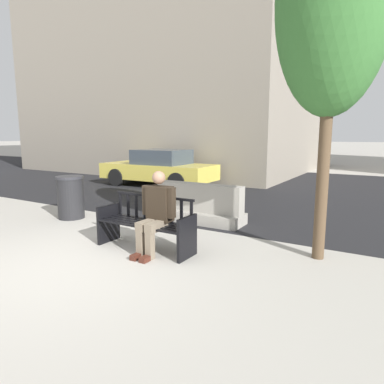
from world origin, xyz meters
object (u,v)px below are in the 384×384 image
seated_person (156,211)px  jersey_barrier_centre (199,206)px  street_tree (334,1)px  trash_bin (71,197)px  street_bench (146,226)px  car_taxi_near (159,168)px

seated_person → jersey_barrier_centre: size_ratio=0.65×
street_tree → trash_bin: 6.23m
street_bench → seated_person: size_ratio=1.29×
seated_person → trash_bin: (-3.08, 0.87, -0.21)m
street_tree → car_taxi_near: size_ratio=1.22×
seated_person → car_taxi_near: size_ratio=0.30×
seated_person → trash_bin: size_ratio=1.37×
car_taxi_near → trash_bin: car_taxi_near is taller
jersey_barrier_centre → street_tree: street_tree is taller
street_tree → street_bench: bearing=-157.8°
trash_bin → street_bench: bearing=-16.1°
jersey_barrier_centre → street_tree: bearing=-20.2°
street_bench → jersey_barrier_centre: street_bench is taller
street_bench → jersey_barrier_centre: (-0.16, 2.02, -0.06)m
car_taxi_near → trash_bin: size_ratio=4.49×
street_tree → car_taxi_near: (-6.64, 4.88, -3.02)m
street_bench → seated_person: 0.40m
seated_person → street_tree: bearing=25.7°
jersey_barrier_centre → car_taxi_near: size_ratio=0.46×
street_bench → seated_person: seated_person is taller
jersey_barrier_centre → trash_bin: trash_bin is taller
car_taxi_near → seated_person: bearing=-53.8°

